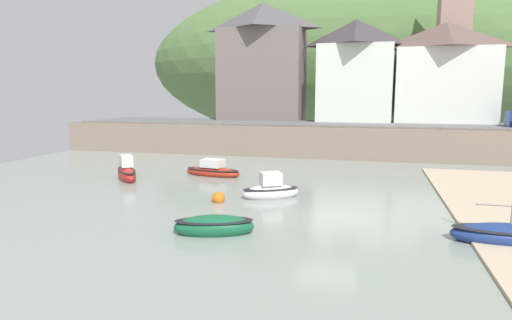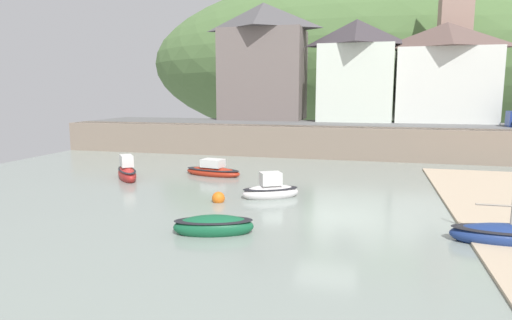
# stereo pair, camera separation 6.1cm
# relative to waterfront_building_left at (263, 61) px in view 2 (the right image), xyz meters

# --- Properties ---
(quay_seawall) EXTENTS (48.00, 9.40, 2.40)m
(quay_seawall) POSITION_rel_waterfront_building_left_xyz_m (8.79, -7.70, -6.69)
(quay_seawall) COLOR gray
(quay_seawall) RESTS_ON ground
(hillside_backdrop) EXTENTS (80.00, 44.00, 27.21)m
(hillside_backdrop) POSITION_rel_waterfront_building_left_xyz_m (14.70, 30.00, 1.47)
(hillside_backdrop) COLOR #53763F
(hillside_backdrop) RESTS_ON ground
(waterfront_building_left) EXTENTS (8.20, 5.64, 11.11)m
(waterfront_building_left) POSITION_rel_waterfront_building_left_xyz_m (0.00, 0.00, 0.00)
(waterfront_building_left) COLOR slate
(waterfront_building_left) RESTS_ON ground
(waterfront_building_centre) EXTENTS (6.87, 6.14, 9.25)m
(waterfront_building_centre) POSITION_rel_waterfront_building_left_xyz_m (8.81, -0.00, -0.94)
(waterfront_building_centre) COLOR silver
(waterfront_building_centre) RESTS_ON ground
(waterfront_building_right) EXTENTS (8.65, 5.33, 8.69)m
(waterfront_building_right) POSITION_rel_waterfront_building_left_xyz_m (16.54, 0.00, -1.22)
(waterfront_building_right) COLOR white
(waterfront_building_right) RESTS_ON ground
(church_with_spire) EXTENTS (3.00, 3.00, 17.18)m
(church_with_spire) POSITION_rel_waterfront_building_left_xyz_m (17.72, 4.00, 3.21)
(church_with_spire) COLOR tan
(church_with_spire) RESTS_ON ground
(sailboat_tall_mast) EXTENTS (2.99, 2.32, 1.43)m
(sailboat_tall_mast) POSITION_rel_waterfront_building_left_xyz_m (5.77, -22.30, -7.70)
(sailboat_tall_mast) COLOR silver
(sailboat_tall_mast) RESTS_ON ground
(sailboat_white_hull) EXTENTS (3.14, 1.98, 0.88)m
(sailboat_white_hull) POSITION_rel_waterfront_building_left_xyz_m (4.98, -28.22, -7.78)
(sailboat_white_hull) COLOR #165A36
(sailboat_white_hull) RESTS_ON ground
(sailboat_blue_trim) EXTENTS (3.88, 1.41, 4.03)m
(sailboat_blue_trim) POSITION_rel_waterfront_building_left_xyz_m (15.08, -26.77, -7.77)
(sailboat_blue_trim) COLOR navy
(sailboat_blue_trim) RESTS_ON ground
(sailboat_nearest_shore) EXTENTS (3.88, 2.01, 1.14)m
(sailboat_nearest_shore) POSITION_rel_waterfront_building_left_xyz_m (1.04, -17.49, -7.77)
(sailboat_nearest_shore) COLOR #A92917
(sailboat_nearest_shore) RESTS_ON ground
(rowboat_small_beached) EXTENTS (2.78, 3.12, 1.64)m
(rowboat_small_beached) POSITION_rel_waterfront_building_left_xyz_m (-3.46, -19.88, -7.65)
(rowboat_small_beached) COLOR #A92421
(rowboat_small_beached) RESTS_ON ground
(mooring_buoy) EXTENTS (0.61, 0.61, 0.61)m
(mooring_buoy) POSITION_rel_waterfront_building_left_xyz_m (3.61, -23.79, -7.87)
(mooring_buoy) COLOR orange
(mooring_buoy) RESTS_ON ground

